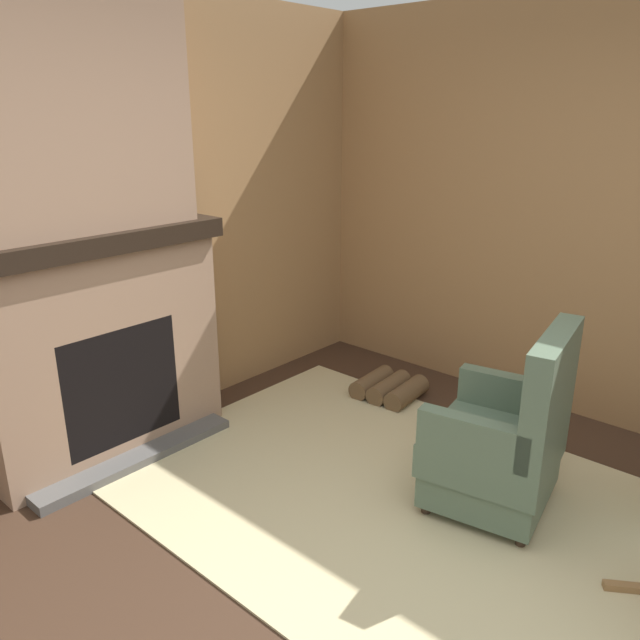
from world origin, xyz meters
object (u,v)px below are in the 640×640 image
storage_case (173,206)px  firewood_stack (389,388)px  oil_lamp_vase (20,221)px  armchair (503,444)px

storage_case → firewood_stack: bearing=52.8°
storage_case → oil_lamp_vase: bearing=-90.0°
oil_lamp_vase → armchair: bearing=34.1°
firewood_stack → storage_case: (-0.87, -1.14, 1.36)m
firewood_stack → storage_case: storage_case is taller
oil_lamp_vase → storage_case: (0.00, 0.93, -0.02)m
oil_lamp_vase → storage_case: 0.93m
armchair → storage_case: 2.36m
armchair → firewood_stack: size_ratio=2.14×
firewood_stack → oil_lamp_vase: size_ratio=1.81×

